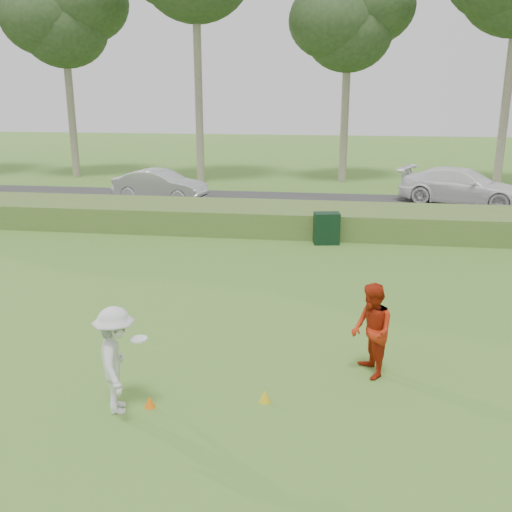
% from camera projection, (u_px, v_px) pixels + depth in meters
% --- Properties ---
extents(ground, '(120.00, 120.00, 0.00)m').
position_uv_depth(ground, '(223.00, 390.00, 9.96)').
color(ground, '#437627').
rests_on(ground, ground).
extents(reed_strip, '(80.00, 3.00, 0.90)m').
position_uv_depth(reed_strip, '(287.00, 219.00, 21.23)').
color(reed_strip, '#486A2A').
rests_on(reed_strip, ground).
extents(park_road, '(80.00, 6.00, 0.06)m').
position_uv_depth(park_road, '(297.00, 204.00, 26.10)').
color(park_road, '#2D2D2D').
rests_on(park_road, ground).
extents(tree_2, '(6.50, 6.50, 12.00)m').
position_uv_depth(tree_2, '(63.00, 18.00, 32.22)').
color(tree_2, gray).
rests_on(tree_2, ground).
extents(tree_4, '(6.24, 6.24, 11.50)m').
position_uv_depth(tree_4, '(349.00, 22.00, 30.55)').
color(tree_4, gray).
rests_on(tree_4, ground).
extents(player_white, '(1.04, 1.31, 1.78)m').
position_uv_depth(player_white, '(116.00, 360.00, 9.11)').
color(player_white, silver).
rests_on(player_white, ground).
extents(player_red, '(0.89, 1.02, 1.75)m').
position_uv_depth(player_red, '(372.00, 331.00, 10.27)').
color(player_red, '#B1270F').
rests_on(player_red, ground).
extents(cone_orange, '(0.18, 0.18, 0.20)m').
position_uv_depth(cone_orange, '(150.00, 402.00, 9.41)').
color(cone_orange, orange).
rests_on(cone_orange, ground).
extents(cone_yellow, '(0.20, 0.20, 0.22)m').
position_uv_depth(cone_yellow, '(265.00, 396.00, 9.57)').
color(cone_yellow, gold).
rests_on(cone_yellow, ground).
extents(utility_cabinet, '(0.94, 0.67, 1.07)m').
position_uv_depth(utility_cabinet, '(326.00, 228.00, 19.37)').
color(utility_cabinet, black).
rests_on(utility_cabinet, ground).
extents(car_mid, '(4.59, 2.30, 1.45)m').
position_uv_depth(car_mid, '(160.00, 185.00, 26.61)').
color(car_mid, silver).
rests_on(car_mid, park_road).
extents(car_right, '(6.03, 4.27, 1.62)m').
position_uv_depth(car_right, '(463.00, 186.00, 25.77)').
color(car_right, white).
rests_on(car_right, park_road).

